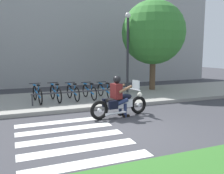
{
  "coord_description": "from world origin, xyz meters",
  "views": [
    {
      "loc": [
        -2.76,
        -6.13,
        2.25
      ],
      "look_at": [
        0.71,
        2.34,
        0.93
      ],
      "focal_mm": 39.22,
      "sensor_mm": 36.0,
      "label": 1
    }
  ],
  "objects_px": {
    "tree_near_rack": "(153,33)",
    "motorcycle": "(120,104)",
    "rider": "(118,93)",
    "bicycle_4": "(105,91)",
    "bicycle_2": "(73,92)",
    "bike_rack": "(76,93)",
    "bicycle_3": "(89,91)",
    "street_lamp": "(128,46)",
    "bicycle_0": "(37,94)",
    "bicycle_1": "(56,93)"
  },
  "relations": [
    {
      "from": "rider",
      "to": "bicycle_3",
      "type": "height_order",
      "value": "rider"
    },
    {
      "from": "bicycle_3",
      "to": "bicycle_4",
      "type": "height_order",
      "value": "bicycle_3"
    },
    {
      "from": "rider",
      "to": "bike_rack",
      "type": "height_order",
      "value": "rider"
    },
    {
      "from": "motorcycle",
      "to": "bicycle_1",
      "type": "bearing_deg",
      "value": 121.69
    },
    {
      "from": "motorcycle",
      "to": "bicycle_0",
      "type": "bearing_deg",
      "value": 131.43
    },
    {
      "from": "bicycle_0",
      "to": "bicycle_1",
      "type": "xyz_separation_m",
      "value": [
        0.75,
        -0.0,
        -0.0
      ]
    },
    {
      "from": "bicycle_0",
      "to": "tree_near_rack",
      "type": "bearing_deg",
      "value": 11.94
    },
    {
      "from": "motorcycle",
      "to": "bicycle_2",
      "type": "relative_size",
      "value": 1.43
    },
    {
      "from": "bicycle_4",
      "to": "tree_near_rack",
      "type": "relative_size",
      "value": 0.31
    },
    {
      "from": "rider",
      "to": "bicycle_4",
      "type": "relative_size",
      "value": 0.93
    },
    {
      "from": "bicycle_0",
      "to": "street_lamp",
      "type": "bearing_deg",
      "value": 11.57
    },
    {
      "from": "motorcycle",
      "to": "bike_rack",
      "type": "relative_size",
      "value": 0.63
    },
    {
      "from": "bicycle_3",
      "to": "bicycle_1",
      "type": "bearing_deg",
      "value": -179.97
    },
    {
      "from": "bike_rack",
      "to": "bicycle_3",
      "type": "bearing_deg",
      "value": 36.4
    },
    {
      "from": "tree_near_rack",
      "to": "motorcycle",
      "type": "bearing_deg",
      "value": -132.71
    },
    {
      "from": "bicycle_2",
      "to": "bike_rack",
      "type": "height_order",
      "value": "bicycle_2"
    },
    {
      "from": "bicycle_3",
      "to": "bicycle_4",
      "type": "xyz_separation_m",
      "value": [
        0.75,
        0.0,
        -0.01
      ]
    },
    {
      "from": "tree_near_rack",
      "to": "bicycle_3",
      "type": "bearing_deg",
      "value": -161.87
    },
    {
      "from": "bicycle_0",
      "to": "motorcycle",
      "type": "bearing_deg",
      "value": -48.57
    },
    {
      "from": "motorcycle",
      "to": "bicycle_2",
      "type": "bearing_deg",
      "value": 109.41
    },
    {
      "from": "bicycle_3",
      "to": "tree_near_rack",
      "type": "xyz_separation_m",
      "value": [
        4.11,
        1.35,
        2.81
      ]
    },
    {
      "from": "bicycle_4",
      "to": "tree_near_rack",
      "type": "height_order",
      "value": "tree_near_rack"
    },
    {
      "from": "tree_near_rack",
      "to": "bicycle_2",
      "type": "bearing_deg",
      "value": -164.53
    },
    {
      "from": "bicycle_3",
      "to": "street_lamp",
      "type": "bearing_deg",
      "value": 21.81
    },
    {
      "from": "street_lamp",
      "to": "bike_rack",
      "type": "bearing_deg",
      "value": -154.28
    },
    {
      "from": "motorcycle",
      "to": "bicycle_3",
      "type": "bearing_deg",
      "value": 94.98
    },
    {
      "from": "rider",
      "to": "bicycle_0",
      "type": "bearing_deg",
      "value": 130.47
    },
    {
      "from": "bicycle_3",
      "to": "tree_near_rack",
      "type": "distance_m",
      "value": 5.16
    },
    {
      "from": "motorcycle",
      "to": "rider",
      "type": "distance_m",
      "value": 0.38
    },
    {
      "from": "bicycle_0",
      "to": "bicycle_4",
      "type": "distance_m",
      "value": 3.01
    },
    {
      "from": "bicycle_2",
      "to": "bicycle_4",
      "type": "xyz_separation_m",
      "value": [
        1.51,
        0.0,
        -0.02
      ]
    },
    {
      "from": "bicycle_0",
      "to": "bicycle_3",
      "type": "distance_m",
      "value": 2.26
    },
    {
      "from": "bicycle_3",
      "to": "tree_near_rack",
      "type": "relative_size",
      "value": 0.31
    },
    {
      "from": "motorcycle",
      "to": "street_lamp",
      "type": "xyz_separation_m",
      "value": [
        2.12,
        3.78,
        2.1
      ]
    },
    {
      "from": "bicycle_2",
      "to": "bike_rack",
      "type": "xyz_separation_m",
      "value": [
        0.0,
        -0.55,
        0.07
      ]
    },
    {
      "from": "bicycle_2",
      "to": "bicycle_4",
      "type": "relative_size",
      "value": 1.03
    },
    {
      "from": "tree_near_rack",
      "to": "bicycle_4",
      "type": "bearing_deg",
      "value": -158.16
    },
    {
      "from": "street_lamp",
      "to": "tree_near_rack",
      "type": "xyz_separation_m",
      "value": [
        1.75,
        0.4,
        0.74
      ]
    },
    {
      "from": "bicycle_2",
      "to": "street_lamp",
      "type": "height_order",
      "value": "street_lamp"
    },
    {
      "from": "bicycle_1",
      "to": "tree_near_rack",
      "type": "bearing_deg",
      "value": 13.48
    },
    {
      "from": "bicycle_1",
      "to": "bike_rack",
      "type": "xyz_separation_m",
      "value": [
        0.75,
        -0.55,
        0.06
      ]
    },
    {
      "from": "bicycle_4",
      "to": "street_lamp",
      "type": "bearing_deg",
      "value": 30.42
    },
    {
      "from": "bicycle_0",
      "to": "bicycle_1",
      "type": "bearing_deg",
      "value": -0.01
    },
    {
      "from": "bicycle_0",
      "to": "street_lamp",
      "type": "relative_size",
      "value": 0.41
    },
    {
      "from": "bicycle_4",
      "to": "bicycle_3",
      "type": "bearing_deg",
      "value": -179.98
    },
    {
      "from": "bicycle_1",
      "to": "bicycle_4",
      "type": "relative_size",
      "value": 1.08
    },
    {
      "from": "bicycle_4",
      "to": "tree_near_rack",
      "type": "distance_m",
      "value": 4.58
    },
    {
      "from": "bicycle_4",
      "to": "bicycle_2",
      "type": "bearing_deg",
      "value": -179.97
    },
    {
      "from": "bicycle_1",
      "to": "street_lamp",
      "type": "relative_size",
      "value": 0.4
    },
    {
      "from": "motorcycle",
      "to": "street_lamp",
      "type": "bearing_deg",
      "value": 60.8
    }
  ]
}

